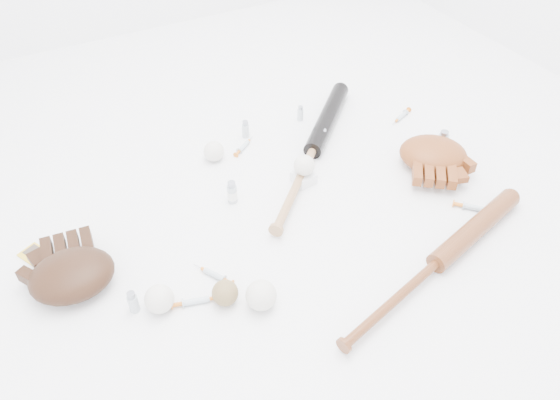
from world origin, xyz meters
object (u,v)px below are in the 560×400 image
bat_dark (313,150)px  bat_wood (437,262)px  glove_dark (72,275)px  pedestal (304,178)px

bat_dark → bat_wood: size_ratio=1.06×
bat_wood → glove_dark: size_ratio=3.09×
bat_wood → pedestal: size_ratio=12.58×
bat_wood → pedestal: bat_wood is taller
bat_wood → glove_dark: 1.00m
glove_dark → pedestal: (0.77, 0.08, -0.03)m
bat_dark → pedestal: bat_dark is taller
bat_wood → glove_dark: bearing=140.2°
bat_wood → pedestal: bearing=89.9°
glove_dark → bat_wood: bearing=-18.9°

